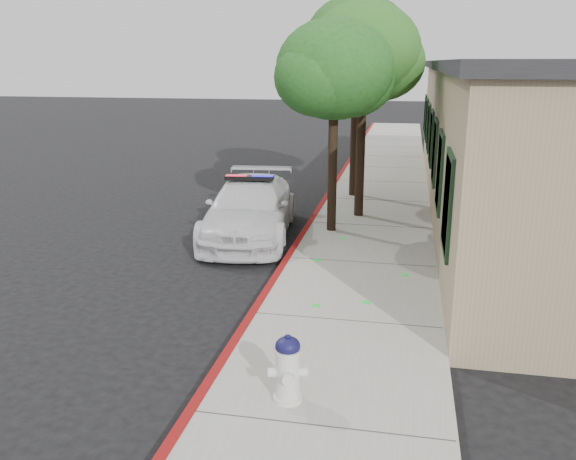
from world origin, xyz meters
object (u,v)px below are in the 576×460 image
at_px(fire_hydrant, 288,368).
at_px(clapboard_building, 562,139).
at_px(street_tree_near, 335,74).
at_px(street_tree_mid, 364,56).
at_px(street_tree_far, 359,46).
at_px(police_car, 250,209).

bearing_deg(fire_hydrant, clapboard_building, 51.50).
height_order(street_tree_near, street_tree_mid, street_tree_mid).
bearing_deg(fire_hydrant, street_tree_near, 80.38).
bearing_deg(fire_hydrant, street_tree_mid, 76.55).
height_order(fire_hydrant, street_tree_near, street_tree_near).
distance_m(clapboard_building, fire_hydrant, 12.89).
distance_m(fire_hydrant, street_tree_far, 12.77).
xyz_separation_m(clapboard_building, police_car, (-7.95, -4.11, -1.41)).
bearing_deg(street_tree_near, clapboard_building, 31.17).
xyz_separation_m(fire_hydrant, street_tree_far, (-0.28, 12.11, 4.06)).
height_order(police_car, street_tree_far, street_tree_far).
relative_size(clapboard_building, street_tree_near, 4.13).
xyz_separation_m(street_tree_near, street_tree_mid, (0.54, 1.67, 0.42)).
relative_size(fire_hydrant, street_tree_near, 0.17).
relative_size(clapboard_building, police_car, 4.09).
distance_m(police_car, fire_hydrant, 7.83).
xyz_separation_m(police_car, street_tree_far, (2.15, 4.67, 3.93)).
distance_m(police_car, street_tree_near, 3.80).
relative_size(police_car, street_tree_far, 0.85).
distance_m(street_tree_mid, street_tree_far, 2.56).
height_order(clapboard_building, fire_hydrant, clapboard_building).
xyz_separation_m(police_car, street_tree_near, (1.97, 0.49, 3.21)).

